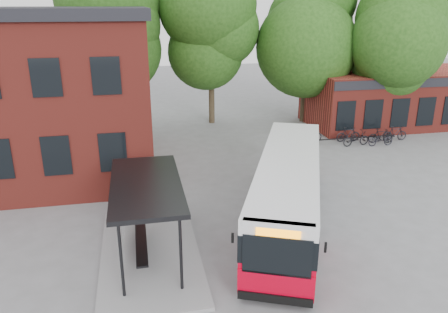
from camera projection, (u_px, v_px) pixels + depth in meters
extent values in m
plane|color=slate|center=(261.00, 230.00, 17.72)|extent=(100.00, 100.00, 0.00)
imported|color=black|center=(310.00, 136.00, 28.71)|extent=(1.79, 0.87, 0.90)
imported|color=black|center=(348.00, 134.00, 28.84)|extent=(1.65, 0.48, 0.99)
imported|color=black|center=(356.00, 138.00, 27.98)|extent=(1.92, 0.86, 0.97)
imported|color=black|center=(381.00, 136.00, 28.52)|extent=(1.67, 0.77, 0.97)
imported|color=#222129|center=(380.00, 139.00, 27.99)|extent=(1.67, 0.58, 0.88)
imported|color=black|center=(395.00, 133.00, 29.03)|extent=(1.68, 0.56, 1.00)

